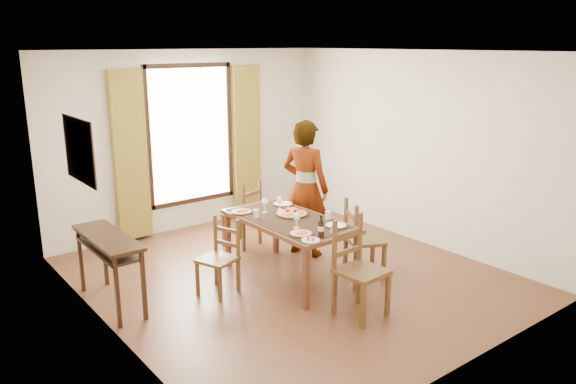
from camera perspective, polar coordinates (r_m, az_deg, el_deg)
ground at (r=7.02m, az=0.32°, el=-8.52°), size 5.00×5.00×0.00m
room_shell at (r=6.65m, az=-0.38°, el=4.10°), size 4.60×5.10×2.74m
console_table at (r=6.34m, az=-17.81°, el=-5.24°), size 0.38×1.20×0.80m
dining_table at (r=6.73m, az=0.13°, el=-3.29°), size 0.89×1.69×0.76m
chair_west at (r=6.49m, az=-7.00°, el=-6.79°), size 0.49×0.49×0.87m
chair_north at (r=7.91m, az=-4.55°, el=-2.38°), size 0.53×0.53×0.96m
chair_south at (r=5.95m, az=7.21°, el=-8.01°), size 0.49×0.49×1.04m
chair_east at (r=6.94m, az=7.56°, el=-4.96°), size 0.56×0.56×0.96m
man at (r=7.46m, az=1.77°, el=0.37°), size 0.96×0.89×1.84m
plate_sw at (r=6.16m, az=1.32°, el=-4.11°), size 0.27×0.27×0.05m
plate_se at (r=6.45m, az=4.91°, el=-3.27°), size 0.27×0.27×0.05m
plate_nw at (r=6.97m, az=-4.72°, el=-1.88°), size 0.27×0.27×0.05m
plate_ne at (r=7.27m, az=-0.51°, el=-1.11°), size 0.27×0.27×0.05m
pasta_platter at (r=6.84m, az=0.39°, el=-1.94°), size 0.40×0.40×0.10m
caprese_plate at (r=5.98m, az=2.32°, el=-4.81°), size 0.20×0.20×0.04m
wine_glass_a at (r=6.35m, az=0.87°, el=-2.91°), size 0.08×0.08×0.18m
wine_glass_b at (r=7.04m, az=-0.84°, el=-1.11°), size 0.08×0.08×0.18m
wine_glass_c at (r=6.93m, az=-2.37°, el=-1.37°), size 0.08×0.08×0.18m
tumbler_a at (r=6.69m, az=4.10°, el=-2.37°), size 0.07×0.07×0.10m
tumbler_b at (r=6.75m, az=-3.25°, el=-2.20°), size 0.07×0.07×0.10m
tumbler_c at (r=6.21m, az=4.67°, el=-3.78°), size 0.07×0.07×0.10m
wine_bottle at (r=6.06m, az=3.39°, el=-3.49°), size 0.07×0.07×0.25m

